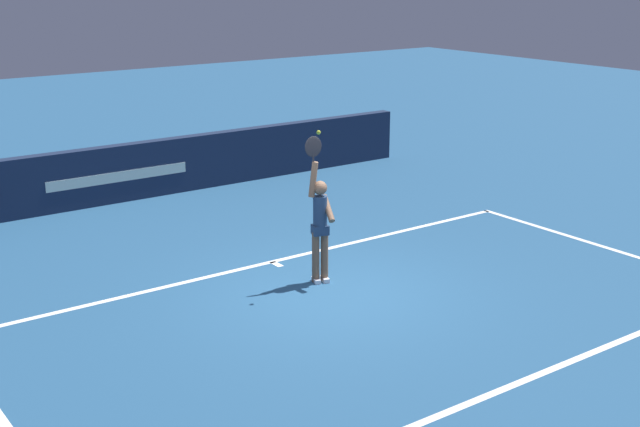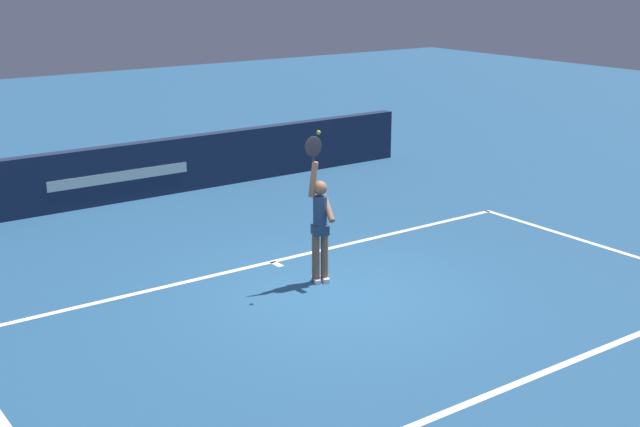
{
  "view_description": "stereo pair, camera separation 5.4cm",
  "coord_description": "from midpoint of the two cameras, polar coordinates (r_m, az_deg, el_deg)",
  "views": [
    {
      "loc": [
        -7.64,
        -10.23,
        5.11
      ],
      "look_at": [
        0.04,
        0.38,
        1.23
      ],
      "focal_mm": 47.51,
      "sensor_mm": 36.0,
      "label": 1
    },
    {
      "loc": [
        -7.6,
        -10.27,
        5.11
      ],
      "look_at": [
        0.04,
        0.38,
        1.23
      ],
      "focal_mm": 47.51,
      "sensor_mm": 36.0,
      "label": 2
    }
  ],
  "objects": [
    {
      "name": "back_wall",
      "position": [
        19.54,
        -11.96,
        2.89
      ],
      "size": [
        14.39,
        0.3,
        1.27
      ],
      "color": "#18253F",
      "rests_on": "ground"
    },
    {
      "name": "ground_plane",
      "position": [
        13.76,
        0.69,
        -5.32
      ],
      "size": [
        60.0,
        60.0,
        0.0
      ],
      "primitive_type": "plane",
      "color": "navy"
    },
    {
      "name": "tennis_ball",
      "position": [
        13.18,
        -0.22,
        5.48
      ],
      "size": [
        0.07,
        0.07,
        0.07
      ],
      "color": "#CFD934"
    },
    {
      "name": "court_lines",
      "position": [
        13.02,
        3.37,
        -6.65
      ],
      "size": [
        11.14,
        5.78,
        0.0
      ],
      "color": "white",
      "rests_on": "ground"
    },
    {
      "name": "tennis_player",
      "position": [
        13.87,
        -0.12,
        -0.6
      ],
      "size": [
        0.47,
        0.48,
        2.48
      ],
      "color": "brown",
      "rests_on": "ground"
    }
  ]
}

